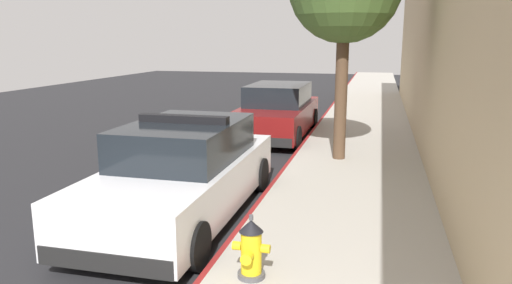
{
  "coord_description": "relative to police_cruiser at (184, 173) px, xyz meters",
  "views": [
    {
      "loc": [
        1.85,
        -2.04,
        2.86
      ],
      "look_at": [
        -0.32,
        6.49,
        1.0
      ],
      "focal_mm": 34.02,
      "sensor_mm": 36.0,
      "label": 1
    }
  ],
  "objects": [
    {
      "name": "ground_plane",
      "position": [
        -3.41,
        4.97,
        -0.84
      ],
      "size": [
        27.82,
        60.0,
        0.2
      ],
      "primitive_type": "cube",
      "color": "#232326"
    },
    {
      "name": "parked_car_silver_ahead",
      "position": [
        0.09,
        7.06,
        -0.0
      ],
      "size": [
        1.94,
        4.84,
        1.56
      ],
      "color": "maroon",
      "rests_on": "ground"
    },
    {
      "name": "sidewalk_pavement",
      "position": [
        2.59,
        4.97,
        -0.66
      ],
      "size": [
        2.88,
        60.0,
        0.16
      ],
      "primitive_type": "cube",
      "color": "#ADA89E",
      "rests_on": "ground"
    },
    {
      "name": "curb_painted_edge",
      "position": [
        1.12,
        4.97,
        -0.66
      ],
      "size": [
        0.08,
        60.0,
        0.16
      ],
      "primitive_type": "cube",
      "color": "maroon",
      "rests_on": "ground"
    },
    {
      "name": "fire_hydrant",
      "position": [
        1.68,
        -2.07,
        -0.23
      ],
      "size": [
        0.44,
        0.4,
        0.76
      ],
      "color": "#4C4C51",
      "rests_on": "sidewalk_pavement"
    },
    {
      "name": "police_cruiser",
      "position": [
        0.0,
        0.0,
        0.0
      ],
      "size": [
        1.94,
        4.84,
        1.68
      ],
      "color": "white",
      "rests_on": "ground"
    }
  ]
}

